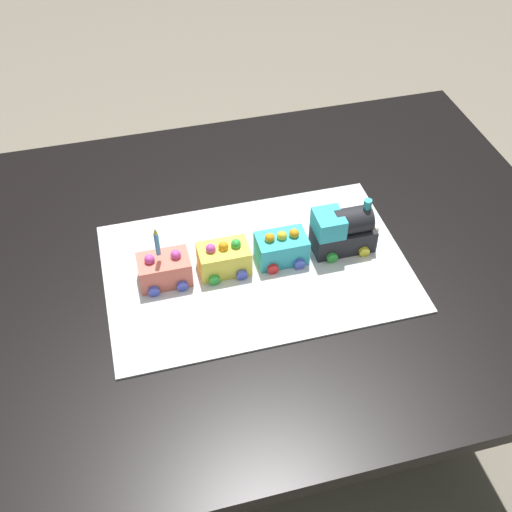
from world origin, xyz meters
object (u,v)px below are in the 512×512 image
cake_car_caboose_turquoise (281,248)px  cake_car_gondola_lemon (224,258)px  dining_table (242,292)px  birthday_candle (157,242)px  cake_locomotive (343,230)px  cake_car_flatbed_coral (164,269)px

cake_car_caboose_turquoise → cake_car_gondola_lemon: 0.12m
dining_table → birthday_candle: 0.27m
cake_locomotive → cake_car_caboose_turquoise: cake_locomotive is taller
cake_car_gondola_lemon → cake_car_flatbed_coral: (0.12, 0.00, -0.00)m
cake_car_caboose_turquoise → cake_car_flatbed_coral: 0.24m
dining_table → birthday_candle: (0.16, 0.03, 0.21)m
cake_car_gondola_lemon → birthday_candle: size_ratio=1.54×
birthday_candle → cake_locomotive: bearing=180.0°
cake_car_gondola_lemon → cake_car_flatbed_coral: size_ratio=1.00×
cake_car_caboose_turquoise → cake_locomotive: bearing=-180.0°
cake_car_flatbed_coral → cake_locomotive: bearing=-180.0°
cake_car_flatbed_coral → birthday_candle: 0.07m
cake_car_gondola_lemon → cake_car_flatbed_coral: 0.12m
cake_car_gondola_lemon → birthday_candle: 0.14m
dining_table → cake_car_gondola_lemon: bearing=34.1°
dining_table → cake_car_flatbed_coral: 0.21m
cake_car_caboose_turquoise → cake_car_flatbed_coral: size_ratio=1.00×
dining_table → cake_car_caboose_turquoise: size_ratio=14.00×
cake_car_gondola_lemon → cake_locomotive: bearing=-180.0°
cake_locomotive → birthday_candle: bearing=-0.0°
dining_table → cake_locomotive: 0.26m
dining_table → cake_car_gondola_lemon: 0.15m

